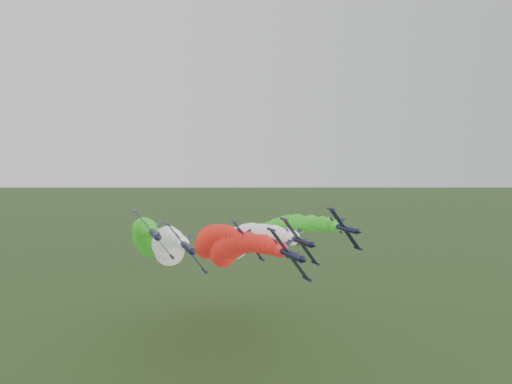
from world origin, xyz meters
TOP-DOWN VIEW (x-y plane):
  - jet_lead at (0.65, 49.82)m, footprint 15.09×80.52m
  - jet_inner_left at (-13.68, 60.47)m, footprint 15.94×81.37m
  - jet_inner_right at (6.55, 60.17)m, footprint 15.31×80.74m
  - jet_outer_left at (-18.28, 65.74)m, footprint 15.67×81.10m
  - jet_outer_right at (19.11, 66.57)m, footprint 15.65×81.08m
  - jet_trail at (1.56, 74.88)m, footprint 15.71×81.14m

SIDE VIEW (x-z plane):
  - jet_trail at x=1.56m, z-range 14.94..36.64m
  - jet_lead at x=0.65m, z-range 16.87..37.94m
  - jet_inner_left at x=-13.68m, z-range 16.49..38.41m
  - jet_inner_right at x=6.55m, z-range 16.83..38.12m
  - jet_outer_right at x=19.11m, z-range 17.56..39.19m
  - jet_outer_left at x=-18.28m, z-range 18.29..39.94m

